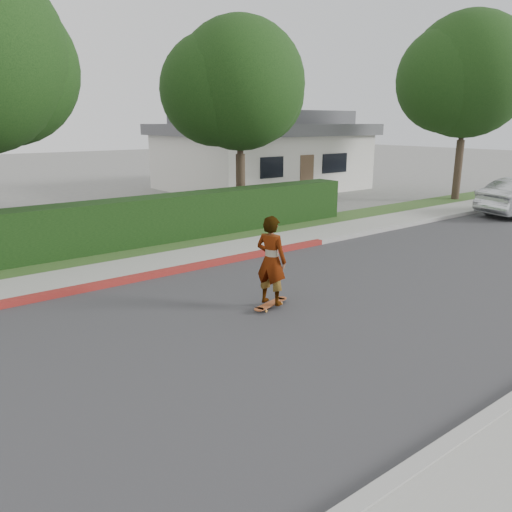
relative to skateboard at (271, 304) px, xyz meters
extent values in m
plane|color=slate|center=(3.70, -0.75, -0.09)|extent=(120.00, 120.00, 0.00)
cube|color=#2D2D30|center=(3.70, -0.75, -0.08)|extent=(60.00, 8.00, 0.01)
cube|color=#9E9E99|center=(3.70, 3.35, -0.01)|extent=(60.00, 0.20, 0.15)
cube|color=maroon|center=(-1.30, 3.35, -0.01)|extent=(12.00, 0.21, 0.15)
cube|color=gray|center=(3.70, 4.25, -0.03)|extent=(60.00, 1.60, 0.12)
cube|color=#2D4C1E|center=(3.70, 5.85, -0.04)|extent=(60.00, 1.60, 0.10)
cube|color=black|center=(0.70, 6.45, 0.66)|extent=(15.00, 1.00, 1.50)
cylinder|color=#33261C|center=(5.20, 8.25, 1.17)|extent=(0.36, 0.36, 2.52)
cylinder|color=#33261C|center=(5.20, 8.25, 3.06)|extent=(0.24, 0.24, 2.10)
sphere|color=black|center=(5.20, 8.25, 4.95)|extent=(4.80, 4.80, 4.80)
sphere|color=black|center=(4.40, 8.65, 4.75)|extent=(4.08, 4.08, 4.08)
sphere|color=black|center=(6.10, 8.55, 4.65)|extent=(3.84, 3.84, 3.84)
cylinder|color=#33261C|center=(16.20, 5.75, 1.35)|extent=(0.36, 0.36, 2.88)
cylinder|color=#33261C|center=(16.20, 5.75, 3.51)|extent=(0.24, 0.24, 2.40)
sphere|color=black|center=(16.20, 5.75, 5.67)|extent=(5.60, 5.60, 5.60)
sphere|color=black|center=(15.40, 6.15, 5.47)|extent=(4.76, 4.76, 4.76)
sphere|color=black|center=(17.10, 6.05, 5.37)|extent=(4.48, 4.48, 4.48)
cube|color=beige|center=(11.70, 15.25, 1.41)|extent=(10.00, 8.00, 3.00)
cube|color=#4C4C51|center=(11.70, 15.25, 3.21)|extent=(10.60, 8.60, 0.60)
cube|color=#4C4C51|center=(11.70, 15.25, 3.81)|extent=(8.40, 6.40, 0.80)
cube|color=black|center=(9.20, 11.23, 1.51)|extent=(1.40, 0.06, 1.00)
cube|color=black|center=(13.50, 11.23, 1.51)|extent=(1.80, 0.06, 1.00)
cube|color=brown|center=(11.50, 11.23, 0.96)|extent=(0.90, 0.06, 2.10)
cylinder|color=#D18839|center=(-0.24, -0.14, -0.05)|extent=(0.06, 0.04, 0.05)
cylinder|color=#D18839|center=(-0.28, 0.00, -0.05)|extent=(0.06, 0.04, 0.05)
cylinder|color=#D18839|center=(0.28, 0.00, -0.05)|extent=(0.06, 0.04, 0.05)
cylinder|color=#D18839|center=(0.24, 0.14, -0.05)|extent=(0.06, 0.04, 0.05)
cube|color=silver|center=(-0.26, -0.07, -0.01)|extent=(0.09, 0.17, 0.02)
cube|color=silver|center=(0.26, 0.07, -0.01)|extent=(0.09, 0.17, 0.02)
cube|color=brown|center=(0.00, 0.00, 0.01)|extent=(0.83, 0.40, 0.02)
cylinder|color=brown|center=(-0.39, -0.11, 0.01)|extent=(0.24, 0.24, 0.02)
cylinder|color=brown|center=(0.39, 0.11, 0.01)|extent=(0.24, 0.24, 0.02)
imported|color=white|center=(0.00, 0.00, 0.92)|extent=(0.63, 0.77, 1.82)
camera|label=1|loc=(-6.10, -7.44, 3.60)|focal=35.00mm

